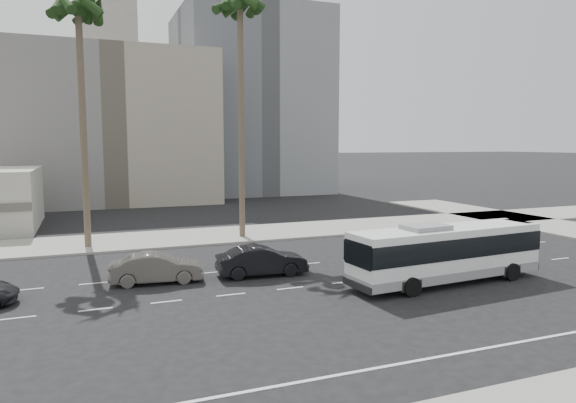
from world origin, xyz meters
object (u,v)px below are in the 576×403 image
palm_near (240,8)px  palm_mid (78,14)px  car_a (262,261)px  car_b (156,268)px  city_bus (446,252)px

palm_near → palm_mid: (-10.88, 0.08, -1.34)m
car_a → car_b: 5.53m
car_a → palm_near: bearing=-7.0°
palm_mid → car_b: bearing=-73.4°
city_bus → car_a: size_ratio=2.25×
palm_near → car_b: bearing=-126.0°
car_a → palm_mid: (-8.69, 11.23, 14.67)m
car_a → car_b: bearing=88.3°
palm_mid → palm_near: bearing=-0.4°
car_a → car_b: (-5.50, 0.56, -0.03)m
palm_near → palm_mid: size_ratio=1.08×
car_a → palm_near: palm_near is taller
city_bus → palm_mid: (-16.97, 16.10, 13.84)m
palm_near → palm_mid: palm_near is taller
palm_mid → car_a: bearing=-52.3°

